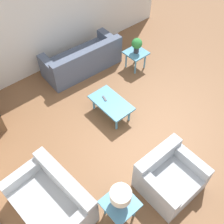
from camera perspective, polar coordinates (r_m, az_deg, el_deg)
name	(u,v)px	position (r m, az deg, el deg)	size (l,w,h in m)	color
ground_plane	(134,130)	(5.58, 4.88, -3.94)	(14.00, 14.00, 0.00)	brown
wall_right	(46,15)	(6.63, -14.18, 19.85)	(0.12, 7.20, 2.70)	silver
sofa	(83,60)	(6.80, -6.38, 11.12)	(0.90, 2.01, 0.75)	#4C566B
armchair	(169,177)	(4.77, 12.23, -13.60)	(0.90, 0.99, 0.72)	#A8ADB2
loveseat	(52,201)	(4.60, -12.91, -18.37)	(1.44, 1.00, 0.72)	#A8ADB2
coffee_table	(111,104)	(5.59, -0.20, 1.83)	(0.95, 0.55, 0.38)	teal
side_table_plant	(136,55)	(6.79, 5.24, 12.33)	(0.51, 0.51, 0.48)	teal
side_table_lamp	(120,205)	(4.34, 1.77, -19.55)	(0.51, 0.51, 0.48)	teal
potted_plant	(137,44)	(6.61, 5.43, 14.47)	(0.26, 0.26, 0.39)	#333338
table_lamp	(121,196)	(4.03, 1.88, -17.82)	(0.33, 0.33, 0.38)	red
remote_control	(104,98)	(5.62, -1.66, 2.98)	(0.16, 0.08, 0.02)	#4C4C51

